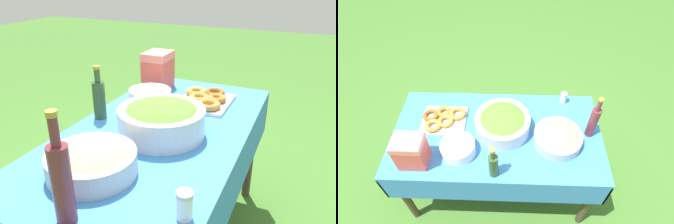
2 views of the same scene
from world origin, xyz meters
The scene contains 10 objects.
ground_plane centered at (0.00, 0.00, 0.00)m, with size 14.00×14.00×0.00m, color #3D6B28.
picnic_table centered at (0.00, 0.00, 0.59)m, with size 1.38×0.73×0.69m.
salad_bowl centered at (0.04, 0.03, 0.76)m, with size 0.36×0.36×0.14m.
pasta_bowl centered at (0.39, -0.06, 0.74)m, with size 0.30×0.30×0.10m.
donut_platter centered at (-0.37, 0.09, 0.71)m, with size 0.31×0.25×0.05m.
plate_stack centered at (-0.23, -0.16, 0.73)m, with size 0.21×0.21×0.08m.
olive_oil_bottle centered at (0.00, -0.30, 0.79)m, with size 0.06×0.06×0.25m.
wine_bottle centered at (0.60, 0.01, 0.82)m, with size 0.06×0.06×0.33m.
cooler_box centered at (-0.48, -0.23, 0.80)m, with size 0.17×0.14×0.21m.
salt_shaker centered at (0.47, 0.30, 0.73)m, with size 0.05×0.05×0.09m.
Camera 2 is at (0.10, -1.05, 2.07)m, focal length 28.00 mm.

